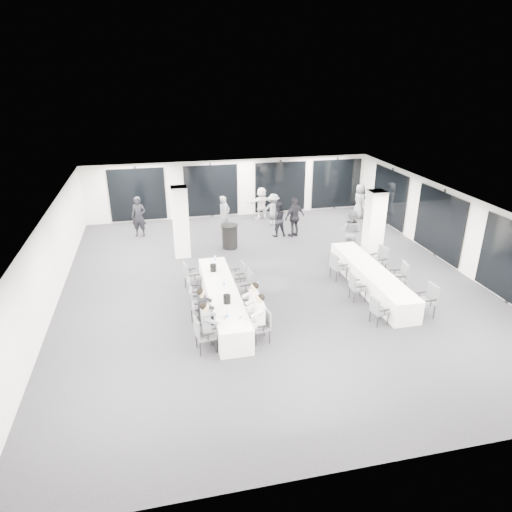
{
  "coord_description": "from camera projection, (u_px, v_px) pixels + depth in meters",
  "views": [
    {
      "loc": [
        -3.62,
        -13.77,
        6.97
      ],
      "look_at": [
        -0.58,
        -0.2,
        1.16
      ],
      "focal_mm": 32.0,
      "sensor_mm": 36.0,
      "label": 1
    }
  ],
  "objects": [
    {
      "name": "chair_main_left_near",
      "position": [
        202.0,
        333.0,
        11.85
      ],
      "size": [
        0.56,
        0.61,
        0.99
      ],
      "rotation": [
        0.0,
        0.0,
        -1.43
      ],
      "color": "#494C50",
      "rests_on": "floor"
    },
    {
      "name": "room",
      "position": [
        288.0,
        233.0,
        16.46
      ],
      "size": [
        14.04,
        16.04,
        2.84
      ],
      "color": "#24252A",
      "rests_on": "ground"
    },
    {
      "name": "water_bottle_a",
      "position": [
        227.0,
        315.0,
        12.09
      ],
      "size": [
        0.08,
        0.08,
        0.24
      ],
      "primitive_type": "cylinder",
      "color": "silver",
      "rests_on": "banquet_table_main"
    },
    {
      "name": "plate_c",
      "position": [
        226.0,
        299.0,
        13.12
      ],
      "size": [
        0.18,
        0.18,
        0.03
      ],
      "color": "white",
      "rests_on": "banquet_table_main"
    },
    {
      "name": "chair_side_right_near",
      "position": [
        428.0,
        298.0,
        13.55
      ],
      "size": [
        0.55,
        0.61,
        1.02
      ],
      "rotation": [
        0.0,
        0.0,
        1.64
      ],
      "color": "#494C50",
      "rests_on": "floor"
    },
    {
      "name": "seated_guest_c",
      "position": [
        257.0,
        315.0,
        12.18
      ],
      "size": [
        0.5,
        0.38,
        1.44
      ],
      "rotation": [
        0.0,
        0.0,
        1.57
      ],
      "color": "silver",
      "rests_on": "floor"
    },
    {
      "name": "standing_guest_f",
      "position": [
        261.0,
        201.0,
        22.23
      ],
      "size": [
        1.71,
        0.92,
        1.77
      ],
      "primitive_type": "imported",
      "rotation": [
        0.0,
        0.0,
        3.33
      ],
      "color": "silver",
      "rests_on": "floor"
    },
    {
      "name": "chair_side_left_mid",
      "position": [
        356.0,
        286.0,
        14.5
      ],
      "size": [
        0.46,
        0.51,
        0.9
      ],
      "rotation": [
        0.0,
        0.0,
        -1.57
      ],
      "color": "#494C50",
      "rests_on": "floor"
    },
    {
      "name": "seated_guest_b",
      "position": [
        205.0,
        309.0,
        12.52
      ],
      "size": [
        0.5,
        0.38,
        1.44
      ],
      "rotation": [
        0.0,
        0.0,
        -1.57
      ],
      "color": "black",
      "rests_on": "floor"
    },
    {
      "name": "chair_main_right_fourth",
      "position": [
        246.0,
        284.0,
        14.48
      ],
      "size": [
        0.57,
        0.62,
        1.01
      ],
      "rotation": [
        0.0,
        0.0,
        1.69
      ],
      "color": "#494C50",
      "rests_on": "floor"
    },
    {
      "name": "chair_main_right_near",
      "position": [
        263.0,
        324.0,
        12.33
      ],
      "size": [
        0.52,
        0.56,
        0.92
      ],
      "rotation": [
        0.0,
        0.0,
        1.7
      ],
      "color": "#494C50",
      "rests_on": "floor"
    },
    {
      "name": "ice_bucket_far",
      "position": [
        213.0,
        268.0,
        14.91
      ],
      "size": [
        0.21,
        0.21,
        0.24
      ],
      "primitive_type": "cylinder",
      "color": "black",
      "rests_on": "banquet_table_main"
    },
    {
      "name": "chair_main_left_far",
      "position": [
        190.0,
        275.0,
        15.13
      ],
      "size": [
        0.59,
        0.62,
        0.99
      ],
      "rotation": [
        0.0,
        0.0,
        -1.38
      ],
      "color": "#494C50",
      "rests_on": "floor"
    },
    {
      "name": "standing_guest_e",
      "position": [
        360.0,
        199.0,
        22.35
      ],
      "size": [
        0.69,
        0.99,
        1.9
      ],
      "primitive_type": "imported",
      "rotation": [
        0.0,
        0.0,
        1.72
      ],
      "color": "slate",
      "rests_on": "floor"
    },
    {
      "name": "seated_guest_a",
      "position": [
        208.0,
        323.0,
        11.8
      ],
      "size": [
        0.5,
        0.38,
        1.44
      ],
      "rotation": [
        0.0,
        0.0,
        -1.57
      ],
      "color": "slate",
      "rests_on": "floor"
    },
    {
      "name": "wine_glass",
      "position": [
        246.0,
        319.0,
        11.79
      ],
      "size": [
        0.08,
        0.08,
        0.22
      ],
      "color": "silver",
      "rests_on": "banquet_table_main"
    },
    {
      "name": "column_left",
      "position": [
        181.0,
        222.0,
        17.6
      ],
      "size": [
        0.6,
        0.6,
        2.8
      ],
      "primitive_type": "cube",
      "color": "white",
      "rests_on": "floor"
    },
    {
      "name": "standing_guest_g",
      "position": [
        139.0,
        214.0,
        19.87
      ],
      "size": [
        0.87,
        0.78,
        2.01
      ],
      "primitive_type": "imported",
      "rotation": [
        0.0,
        0.0,
        -0.3
      ],
      "color": "black",
      "rests_on": "floor"
    },
    {
      "name": "chair_side_right_far",
      "position": [
        379.0,
        259.0,
        16.34
      ],
      "size": [
        0.62,
        0.66,
        1.03
      ],
      "rotation": [
        0.0,
        0.0,
        1.8
      ],
      "color": "#494C50",
      "rests_on": "floor"
    },
    {
      "name": "chair_side_right_mid",
      "position": [
        400.0,
        275.0,
        15.03
      ],
      "size": [
        0.6,
        0.64,
        1.03
      ],
      "rotation": [
        0.0,
        0.0,
        1.4
      ],
      "color": "#494C50",
      "rests_on": "floor"
    },
    {
      "name": "chair_main_left_second",
      "position": [
        199.0,
        317.0,
        12.59
      ],
      "size": [
        0.52,
        0.57,
        0.97
      ],
      "rotation": [
        0.0,
        0.0,
        -1.63
      ],
      "color": "#494C50",
      "rests_on": "floor"
    },
    {
      "name": "chair_side_left_far",
      "position": [
        337.0,
        265.0,
        15.9
      ],
      "size": [
        0.56,
        0.6,
        0.97
      ],
      "rotation": [
        0.0,
        0.0,
        -1.41
      ],
      "color": "#494C50",
      "rests_on": "floor"
    },
    {
      "name": "banquet_table_main",
      "position": [
        223.0,
        300.0,
        13.88
      ],
      "size": [
        0.9,
        5.0,
        0.75
      ],
      "primitive_type": "cube",
      "color": "silver",
      "rests_on": "floor"
    },
    {
      "name": "chair_main_right_mid",
      "position": [
        253.0,
        298.0,
        13.55
      ],
      "size": [
        0.63,
        0.66,
        1.03
      ],
      "rotation": [
        0.0,
        0.0,
        1.31
      ],
      "color": "#494C50",
      "rests_on": "floor"
    },
    {
      "name": "plate_a",
      "position": [
        226.0,
        317.0,
        12.17
      ],
      "size": [
        0.21,
        0.21,
        0.03
      ],
      "color": "white",
      "rests_on": "banquet_table_main"
    },
    {
      "name": "water_bottle_b",
      "position": [
        224.0,
        283.0,
        13.88
      ],
      "size": [
        0.07,
        0.07,
        0.23
      ],
      "primitive_type": "cylinder",
      "color": "silver",
      "rests_on": "banquet_table_main"
    },
    {
      "name": "chair_main_right_second",
      "position": [
        257.0,
        312.0,
        12.98
      ],
      "size": [
        0.48,
        0.52,
        0.86
      ],
      "rotation": [
        0.0,
        0.0,
        1.68
      ],
      "color": "#494C50",
      "rests_on": "floor"
    },
    {
      "name": "standing_guest_h",
      "position": [
        351.0,
        229.0,
        17.98
      ],
      "size": [
        1.12,
        1.14,
        2.06
      ],
      "primitive_type": "imported",
      "rotation": [
        0.0,
        0.0,
        2.32
      ],
      "color": "slate",
      "rests_on": "floor"
    },
    {
      "name": "standing_guest_b",
      "position": [
        277.0,
        217.0,
        19.89
      ],
      "size": [
        0.87,
        0.54,
        1.78
      ],
      "primitive_type": "imported",
      "rotation": [
        0.0,
        0.0,
        3.16
      ],
      "color": "black",
      "rests_on": "floor"
    },
    {
      "name": "column_right",
      "position": [
        374.0,
        227.0,
        17.03
      ],
      "size": [
        0.6,
        0.6,
        2.8
      ],
      "primitive_type": "cube",
      "color": "white",
      "rests_on": "floor"
    },
    {
      "name": "cocktail_table",
      "position": [
        230.0,
        236.0,
        18.73
      ],
      "size": [
        0.72,
        0.72,
        0.99
      ],
      "color": "black",
      "rests_on": "floor"
    },
    {
      "name": "plate_b",
      "position": [
        241.0,
        317.0,
        12.18
      ],
      "size": [
        0.19,
        0.19,
        0.03
      ],
      "color": "white",
      "rests_on": "banquet_table_main"
    },
    {
      "name": "seated_guest_d",
      "position": [
        252.0,
        303.0,
        12.81
      ],
      "size": [
        0.5,
        0.38,
        1.44
      ],
      "rotation": [
        0.0,
        0.0,
        1.57
      ],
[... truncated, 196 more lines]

